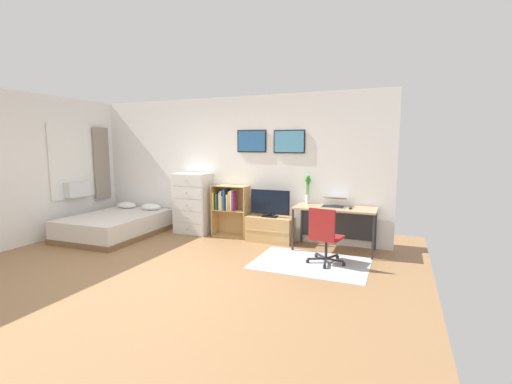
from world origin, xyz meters
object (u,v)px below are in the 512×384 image
(desk, at_px, (336,214))
(bamboo_vase, at_px, (308,189))
(dresser, at_px, (193,203))
(office_chair, at_px, (324,235))
(computer_mouse, at_px, (350,208))
(wine_glass, at_px, (307,198))
(bed, at_px, (116,225))
(bookshelf, at_px, (228,206))
(laptop, at_px, (334,203))
(television, at_px, (270,204))
(tv_stand, at_px, (270,229))

(desk, xyz_separation_m, bamboo_vase, (-0.52, 0.13, 0.38))
(dresser, relative_size, office_chair, 1.42)
(desk, xyz_separation_m, computer_mouse, (0.26, -0.14, 0.15))
(desk, distance_m, wine_glass, 0.55)
(computer_mouse, relative_size, bamboo_vase, 0.21)
(bed, height_order, desk, desk)
(dresser, bearing_deg, computer_mouse, -2.88)
(bookshelf, xyz_separation_m, bamboo_vase, (1.56, 0.06, 0.39))
(bed, height_order, laptop, laptop)
(bed, relative_size, bookshelf, 1.97)
(bed, distance_m, desk, 4.24)
(dresser, xyz_separation_m, television, (1.66, -0.01, 0.10))
(bed, xyz_separation_m, office_chair, (4.15, -0.14, 0.24))
(wine_glass, bearing_deg, tv_stand, 169.61)
(bookshelf, distance_m, laptop, 2.06)
(tv_stand, relative_size, computer_mouse, 8.26)
(dresser, bearing_deg, bookshelf, 4.78)
(dresser, height_order, laptop, dresser)
(bookshelf, bearing_deg, dresser, -175.22)
(dresser, bearing_deg, tv_stand, 0.52)
(laptop, bearing_deg, desk, 11.41)
(tv_stand, xyz_separation_m, television, (0.00, -0.02, 0.48))
(bookshelf, bearing_deg, office_chair, -24.50)
(bookshelf, height_order, wine_glass, bookshelf)
(bed, distance_m, bookshelf, 2.26)
(office_chair, relative_size, wine_glass, 4.78)
(computer_mouse, distance_m, bamboo_vase, 0.86)
(bookshelf, distance_m, bamboo_vase, 1.61)
(television, bearing_deg, laptop, -0.53)
(desk, height_order, computer_mouse, computer_mouse)
(dresser, xyz_separation_m, computer_mouse, (3.11, -0.16, 0.14))
(bookshelf, distance_m, tv_stand, 0.96)
(bed, relative_size, dresser, 1.62)
(bookshelf, bearing_deg, wine_glass, -6.41)
(office_chair, distance_m, bamboo_vase, 1.25)
(bed, relative_size, television, 2.65)
(bed, xyz_separation_m, desk, (4.16, 0.73, 0.39))
(television, bearing_deg, bed, -166.03)
(bed, xyz_separation_m, bamboo_vase, (3.63, 0.87, 0.78))
(television, distance_m, bamboo_vase, 0.74)
(television, distance_m, computer_mouse, 1.46)
(office_chair, bearing_deg, laptop, 101.47)
(bookshelf, height_order, television, bookshelf)
(tv_stand, xyz_separation_m, wine_glass, (0.72, -0.13, 0.64))
(dresser, height_order, computer_mouse, dresser)
(computer_mouse, bearing_deg, bookshelf, 174.63)
(office_chair, height_order, wine_glass, wine_glass)
(bed, relative_size, bamboo_vase, 3.91)
(bed, xyz_separation_m, computer_mouse, (4.42, 0.59, 0.54))
(bamboo_vase, xyz_separation_m, wine_glass, (0.05, -0.24, -0.12))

